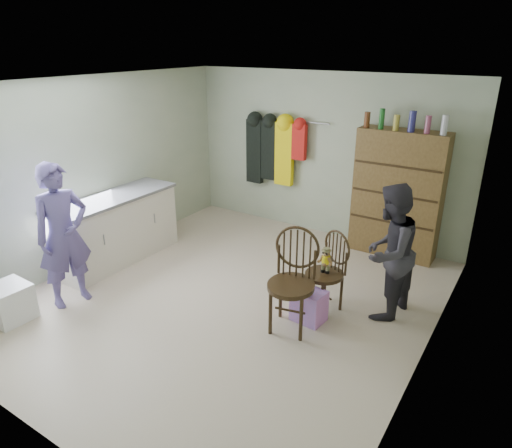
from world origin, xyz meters
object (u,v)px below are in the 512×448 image
Objects in this scene: chair_front at (328,267)px; dresser at (397,194)px; counter at (116,228)px; chair_far at (293,276)px.

dresser is at bearing 108.82° from chair_front.
counter is at bearing -147.30° from chair_front.
chair_far is 0.54× the size of dresser.
counter is 3.96m from dresser.
chair_far is (-0.16, -0.54, 0.08)m from chair_front.
dresser is (0.18, 1.86, 0.39)m from chair_front.
chair_front is 0.57m from chair_far.
chair_far is at bearing -1.99° from counter.
chair_far reaches higher than counter.
counter is 2.86m from chair_far.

